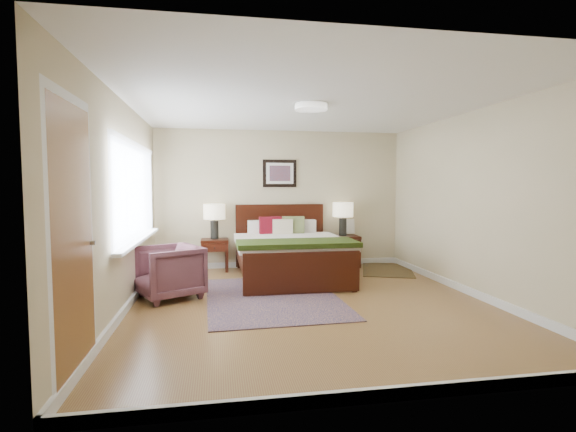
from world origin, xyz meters
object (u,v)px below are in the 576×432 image
at_px(nightstand_right, 343,248).
at_px(armchair, 169,272).
at_px(nightstand_left, 215,246).
at_px(lamp_right, 343,212).
at_px(lamp_left, 214,214).
at_px(bed, 289,246).
at_px(rug_persian, 272,297).

xyz_separation_m(nightstand_right, armchair, (-2.92, -1.72, -0.00)).
bearing_deg(nightstand_left, lamp_right, 0.49).
bearing_deg(armchair, lamp_left, 134.19).
bearing_deg(bed, armchair, -152.43).
relative_size(bed, rug_persian, 0.87).
xyz_separation_m(nightstand_left, lamp_left, (0.00, 0.02, 0.56)).
distance_m(nightstand_left, rug_persian, 2.11).
height_order(lamp_left, armchair, lamp_left).
height_order(lamp_right, rug_persian, lamp_right).
bearing_deg(nightstand_left, armchair, -108.97).
relative_size(bed, nightstand_right, 3.65).
distance_m(bed, rug_persian, 1.32).
distance_m(bed, armchair, 2.01).
height_order(nightstand_right, rug_persian, nightstand_right).
height_order(lamp_left, lamp_right, lamp_right).
bearing_deg(lamp_left, armchair, -108.77).
distance_m(lamp_left, rug_persian, 2.31).
distance_m(nightstand_left, armchair, 1.82).
xyz_separation_m(lamp_left, armchair, (-0.59, -1.74, -0.64)).
distance_m(nightstand_left, nightstand_right, 2.33).
bearing_deg(nightstand_right, bed, -145.23).
relative_size(bed, armchair, 2.73).
xyz_separation_m(lamp_left, lamp_right, (2.33, 0.00, 0.01)).
xyz_separation_m(lamp_right, rug_persian, (-1.57, -1.94, -1.00)).
relative_size(bed, lamp_right, 3.46).
xyz_separation_m(lamp_left, rug_persian, (0.76, -1.94, -0.99)).
xyz_separation_m(bed, nightstand_right, (1.15, 0.80, -0.17)).
bearing_deg(rug_persian, lamp_right, 49.31).
relative_size(nightstand_left, armchair, 0.72).
distance_m(lamp_left, lamp_right, 2.33).
xyz_separation_m(nightstand_right, lamp_right, (-0.00, 0.01, 0.66)).
relative_size(lamp_right, armchair, 0.79).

